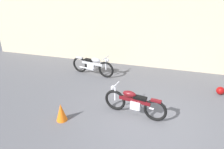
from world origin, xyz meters
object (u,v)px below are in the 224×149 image
traffic_cone (61,112)px  motorcycle_maroon (134,103)px  helmet (220,91)px  motorcycle_silver (93,65)px

traffic_cone → motorcycle_maroon: motorcycle_maroon is taller
helmet → traffic_cone: 5.62m
traffic_cone → helmet: bearing=32.2°
motorcycle_maroon → helmet: bearing=-132.7°
helmet → traffic_cone: (-4.76, -2.99, 0.13)m
traffic_cone → motorcycle_maroon: bearing=23.7°
traffic_cone → motorcycle_silver: size_ratio=0.27×
traffic_cone → motorcycle_silver: (-0.28, 3.31, 0.16)m
helmet → motorcycle_maroon: 3.51m
motorcycle_maroon → traffic_cone: bearing=33.6°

